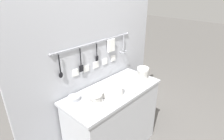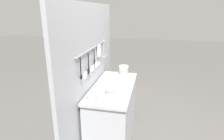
# 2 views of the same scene
# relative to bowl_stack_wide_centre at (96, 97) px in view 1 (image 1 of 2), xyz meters

# --- Properties ---
(counter) EXTENTS (1.13, 0.51, 0.86)m
(counter) POSITION_rel_bowl_stack_wide_centre_xyz_m (0.27, 0.03, -0.48)
(counter) COLOR #ADAFB5
(counter) RESTS_ON ground
(back_wall) EXTENTS (1.93, 0.11, 1.87)m
(back_wall) POSITION_rel_bowl_stack_wide_centre_xyz_m (0.27, 0.31, 0.03)
(back_wall) COLOR #A8AAB2
(back_wall) RESTS_ON ground
(bowl_stack_wide_centre) EXTENTS (0.13, 0.13, 0.10)m
(bowl_stack_wide_centre) POSITION_rel_bowl_stack_wide_centre_xyz_m (0.00, 0.00, 0.00)
(bowl_stack_wide_centre) COLOR white
(bowl_stack_wide_centre) RESTS_ON counter
(bowl_stack_tall_left) EXTENTS (0.14, 0.14, 0.14)m
(bowl_stack_tall_left) POSITION_rel_bowl_stack_wide_centre_xyz_m (0.73, -0.04, 0.02)
(bowl_stack_tall_left) COLOR white
(bowl_stack_tall_left) RESTS_ON counter
(plate_stack) EXTENTS (0.23, 0.23, 0.10)m
(plate_stack) POSITION_rel_bowl_stack_wide_centre_xyz_m (0.20, -0.02, -0.00)
(plate_stack) COLOR white
(plate_stack) RESTS_ON counter
(steel_mixing_bowl) EXTENTS (0.12, 0.12, 0.04)m
(steel_mixing_bowl) POSITION_rel_bowl_stack_wide_centre_xyz_m (-0.13, 0.18, -0.03)
(steel_mixing_bowl) COLOR #93969E
(steel_mixing_bowl) RESTS_ON counter
(cup_back_left) EXTENTS (0.04, 0.04, 0.04)m
(cup_back_left) POSITION_rel_bowl_stack_wide_centre_xyz_m (0.43, -0.19, -0.03)
(cup_back_left) COLOR white
(cup_back_left) RESTS_ON counter
(cup_beside_plates) EXTENTS (0.04, 0.04, 0.04)m
(cup_beside_plates) POSITION_rel_bowl_stack_wide_centre_xyz_m (-0.04, -0.11, -0.03)
(cup_beside_plates) COLOR white
(cup_beside_plates) RESTS_ON counter
(cup_edge_far) EXTENTS (0.04, 0.04, 0.04)m
(cup_edge_far) POSITION_rel_bowl_stack_wide_centre_xyz_m (0.02, 0.11, -0.03)
(cup_edge_far) COLOR white
(cup_edge_far) RESTS_ON counter
(cup_mid_row) EXTENTS (0.04, 0.04, 0.04)m
(cup_mid_row) POSITION_rel_bowl_stack_wide_centre_xyz_m (0.37, 0.03, -0.03)
(cup_mid_row) COLOR white
(cup_mid_row) RESTS_ON counter
(cup_back_right) EXTENTS (0.04, 0.04, 0.04)m
(cup_back_right) POSITION_rel_bowl_stack_wide_centre_xyz_m (0.35, -0.19, -0.03)
(cup_back_right) COLOR white
(cup_back_right) RESTS_ON counter
(cup_front_left) EXTENTS (0.04, 0.04, 0.04)m
(cup_front_left) POSITION_rel_bowl_stack_wide_centre_xyz_m (0.50, 0.19, -0.03)
(cup_front_left) COLOR white
(cup_front_left) RESTS_ON counter
(cup_edge_near) EXTENTS (0.04, 0.04, 0.04)m
(cup_edge_near) POSITION_rel_bowl_stack_wide_centre_xyz_m (0.53, -0.02, -0.03)
(cup_edge_near) COLOR white
(cup_edge_near) RESTS_ON counter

